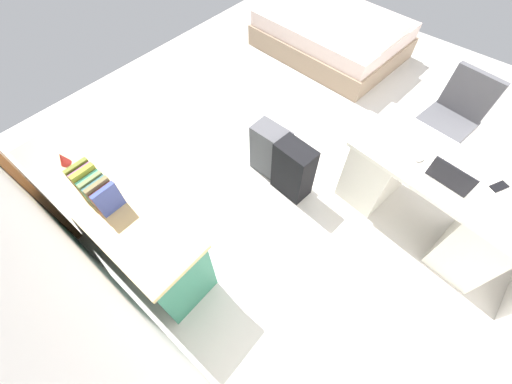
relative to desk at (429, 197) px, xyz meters
name	(u,v)px	position (x,y,z in m)	size (l,w,h in m)	color
ground_plane	(325,147)	(1.13, -0.26, -0.38)	(5.97, 5.97, 0.00)	beige
wall_back	(59,259)	(1.13, 2.23, 0.97)	(4.17, 0.10, 2.71)	white
desk	(429,197)	(0.00, 0.00, 0.00)	(1.51, 0.83, 0.74)	silver
office_chair	(446,124)	(0.23, -0.92, 0.03)	(0.52, 0.52, 0.94)	black
credenza	(118,219)	(1.85, 1.85, -0.02)	(1.80, 0.48, 0.74)	#2D7056
bed	(332,34)	(2.14, -1.89, -0.14)	(1.99, 1.53, 0.58)	gray
suitcase_black	(293,170)	(1.09, 0.45, -0.09)	(0.36, 0.22, 0.60)	black
suitcase_spare_grey	(270,151)	(1.41, 0.40, -0.10)	(0.36, 0.22, 0.57)	#4C4C51
laptop	(451,177)	(-0.02, 0.10, 0.40)	(0.33, 0.26, 0.21)	silver
computer_mouse	(420,158)	(0.23, 0.03, 0.37)	(0.06, 0.10, 0.03)	white
cell_phone_near_laptop	(499,186)	(-0.33, -0.09, 0.36)	(0.07, 0.14, 0.01)	black
book_row	(96,188)	(1.81, 1.85, 0.46)	(0.35, 0.17, 0.23)	#3B4994
figurine_small	(63,159)	(2.29, 1.85, 0.41)	(0.08, 0.08, 0.11)	red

